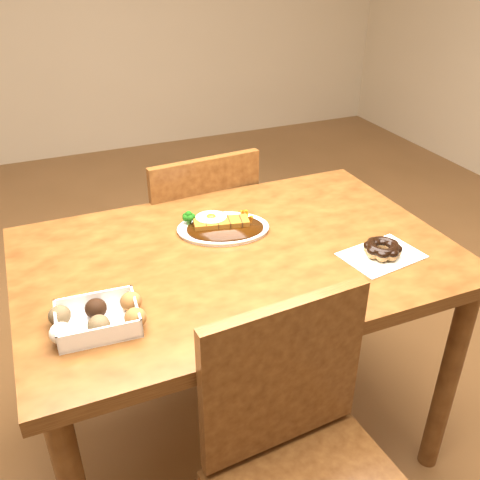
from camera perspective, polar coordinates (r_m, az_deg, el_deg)
name	(u,v)px	position (r m, az deg, el deg)	size (l,w,h in m)	color
ground	(238,435)	(1.99, -0.21, -20.07)	(6.00, 6.00, 0.00)	brown
table	(238,281)	(1.55, -0.26, -4.41)	(1.20, 0.80, 0.75)	#44210D
chair_far	(195,243)	(2.08, -4.83, -0.37)	(0.45, 0.45, 0.87)	#44210D
chair_near	(309,477)	(1.31, 7.36, -23.75)	(0.45, 0.45, 0.87)	#44210D
katsu_curry_plate	(222,226)	(1.60, -1.99, 1.50)	(0.31, 0.26, 0.05)	white
donut_box	(98,318)	(1.25, -14.96, -8.00)	(0.21, 0.15, 0.05)	white
pon_de_ring	(382,249)	(1.52, 14.96, -0.96)	(0.23, 0.18, 0.04)	silver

